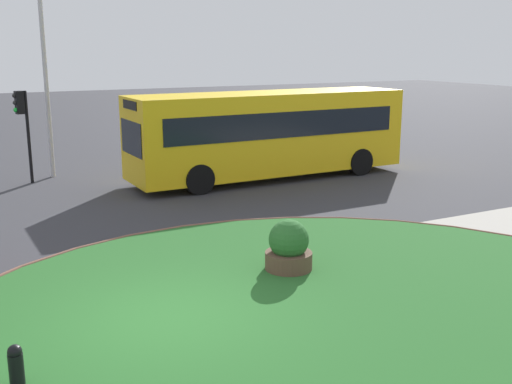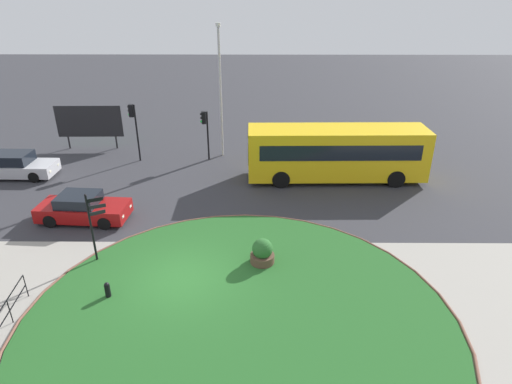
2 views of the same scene
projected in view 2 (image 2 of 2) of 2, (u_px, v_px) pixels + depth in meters
The scene contains 15 objects.
ground at pixel (182, 280), 17.09m from camera, with size 120.00×120.00×0.00m, color #333338.
sidewalk_paving at pixel (175, 308), 15.62m from camera, with size 32.00×8.77×0.02m, color #9E998E.
grass_island at pixel (239, 321), 14.95m from camera, with size 14.87×14.87×0.10m, color #235B23.
grass_kerb_ring at pixel (239, 321), 14.94m from camera, with size 15.18×15.18×0.11m, color brown.
signpost_directional at pixel (93, 223), 17.51m from camera, with size 0.69×0.37×3.12m.
bollard_foreground at pixel (108, 290), 15.97m from camera, with size 0.21×0.21×0.70m.
railing_grass_edge at pixel (0, 323), 14.04m from camera, with size 0.46×4.20×0.98m.
bus_yellow at pixel (336, 153), 25.21m from camera, with size 10.23×2.70×3.10m.
car_near_lane at pixel (83, 208), 21.20m from camera, with size 4.38×2.05×1.36m.
car_far_lane at pixel (16, 166), 26.02m from camera, with size 4.55×1.92×1.47m.
traffic_light_near at pixel (133, 120), 27.49m from camera, with size 0.49×0.29×3.71m.
traffic_light_far at pixel (205, 125), 27.81m from camera, with size 0.49×0.31×3.21m.
lamppost_tall at pixel (220, 89), 27.60m from camera, with size 0.32×0.32×8.39m.
billboard_right at pixel (89, 122), 29.93m from camera, with size 4.50×0.24×3.04m.
planter_near_signpost at pixel (262, 253), 17.87m from camera, with size 1.00×1.00×1.16m.
Camera 2 is at (2.99, -13.90, 10.49)m, focal length 30.69 mm.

